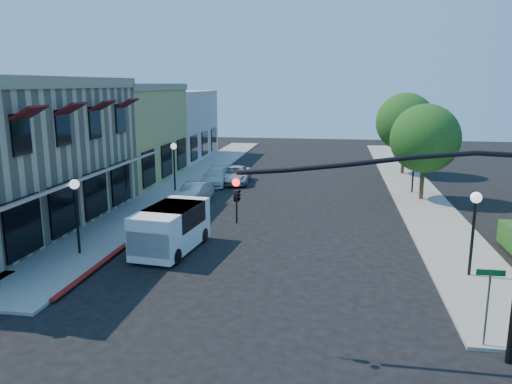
# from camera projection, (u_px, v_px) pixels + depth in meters

# --- Properties ---
(ground) EXTENTS (120.00, 120.00, 0.00)m
(ground) POSITION_uv_depth(u_px,v_px,m) (221.00, 367.00, 13.91)
(ground) COLOR black
(ground) RESTS_ON ground
(sidewalk_left) EXTENTS (3.50, 50.00, 0.12)m
(sidewalk_left) POSITION_uv_depth(u_px,v_px,m) (191.00, 178.00, 41.30)
(sidewalk_left) COLOR gray
(sidewalk_left) RESTS_ON ground
(sidewalk_right) EXTENTS (3.50, 50.00, 0.12)m
(sidewalk_right) POSITION_uv_depth(u_px,v_px,m) (409.00, 185.00, 38.62)
(sidewalk_right) COLOR gray
(sidewalk_right) RESTS_ON ground
(curb_red_strip) EXTENTS (0.25, 10.00, 0.06)m
(curb_red_strip) POSITION_uv_depth(u_px,v_px,m) (113.00, 257.00, 22.69)
(curb_red_strip) COLOR maroon
(curb_red_strip) RESTS_ON ground
(yellow_stucco_building) EXTENTS (10.00, 12.00, 7.60)m
(yellow_stucco_building) POSITION_uv_depth(u_px,v_px,m) (106.00, 133.00, 40.57)
(yellow_stucco_building) COLOR tan
(yellow_stucco_building) RESTS_ON ground
(pink_stucco_building) EXTENTS (10.00, 12.00, 7.00)m
(pink_stucco_building) POSITION_uv_depth(u_px,v_px,m) (158.00, 125.00, 52.22)
(pink_stucco_building) COLOR beige
(pink_stucco_building) RESTS_ON ground
(street_tree_a) EXTENTS (4.56, 4.56, 6.48)m
(street_tree_a) POSITION_uv_depth(u_px,v_px,m) (425.00, 139.00, 32.90)
(street_tree_a) COLOR #392816
(street_tree_a) RESTS_ON ground
(street_tree_b) EXTENTS (4.94, 4.94, 7.02)m
(street_tree_b) POSITION_uv_depth(u_px,v_px,m) (405.00, 122.00, 42.48)
(street_tree_b) COLOR #392816
(street_tree_b) RESTS_ON ground
(signal_mast_arm) EXTENTS (8.01, 0.39, 6.00)m
(signal_mast_arm) POSITION_uv_depth(u_px,v_px,m) (441.00, 220.00, 13.59)
(signal_mast_arm) COLOR black
(signal_mast_arm) RESTS_ON ground
(street_name_sign) EXTENTS (0.80, 0.06, 2.50)m
(street_name_sign) POSITION_uv_depth(u_px,v_px,m) (488.00, 295.00, 14.52)
(street_name_sign) COLOR #595B5E
(street_name_sign) RESTS_ON ground
(lamppost_left_near) EXTENTS (0.44, 0.44, 3.57)m
(lamppost_left_near) POSITION_uv_depth(u_px,v_px,m) (75.00, 198.00, 22.35)
(lamppost_left_near) COLOR black
(lamppost_left_near) RESTS_ON ground
(lamppost_left_far) EXTENTS (0.44, 0.44, 3.57)m
(lamppost_left_far) POSITION_uv_depth(u_px,v_px,m) (174.00, 155.00, 35.87)
(lamppost_left_far) COLOR black
(lamppost_left_far) RESTS_ON ground
(lamppost_right_near) EXTENTS (0.44, 0.44, 3.57)m
(lamppost_right_near) POSITION_uv_depth(u_px,v_px,m) (475.00, 213.00, 19.75)
(lamppost_right_near) COLOR black
(lamppost_right_near) RESTS_ON ground
(lamppost_right_far) EXTENTS (0.44, 0.44, 3.57)m
(lamppost_right_far) POSITION_uv_depth(u_px,v_px,m) (414.00, 156.00, 35.19)
(lamppost_right_far) COLOR black
(lamppost_right_far) RESTS_ON ground
(white_van) EXTENTS (2.59, 5.00, 2.13)m
(white_van) POSITION_uv_depth(u_px,v_px,m) (171.00, 226.00, 23.28)
(white_van) COLOR white
(white_van) RESTS_ON ground
(parked_car_a) EXTENTS (1.70, 3.92, 1.31)m
(parked_car_a) POSITION_uv_depth(u_px,v_px,m) (168.00, 236.00, 23.73)
(parked_car_a) COLOR black
(parked_car_a) RESTS_ON ground
(parked_car_b) EXTENTS (1.79, 4.12, 1.32)m
(parked_car_b) POSITION_uv_depth(u_px,v_px,m) (194.00, 193.00, 33.06)
(parked_car_b) COLOR silver
(parked_car_b) RESTS_ON ground
(parked_car_c) EXTENTS (2.11, 4.58, 1.30)m
(parked_car_c) POSITION_uv_depth(u_px,v_px,m) (215.00, 177.00, 38.85)
(parked_car_c) COLOR silver
(parked_car_c) RESTS_ON ground
(parked_car_d) EXTENTS (2.51, 4.86, 1.31)m
(parked_car_d) POSITION_uv_depth(u_px,v_px,m) (235.00, 175.00, 39.60)
(parked_car_d) COLOR #BBBFC1
(parked_car_d) RESTS_ON ground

